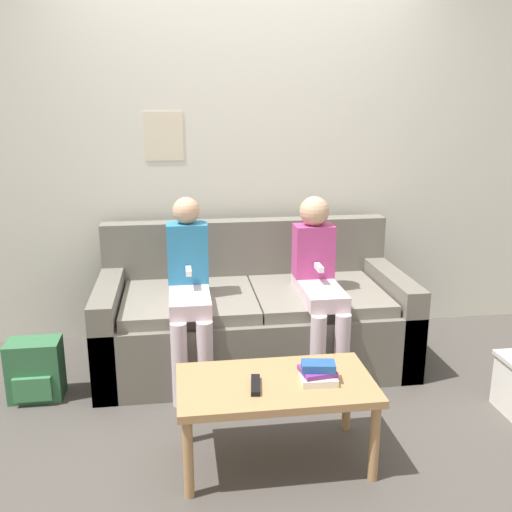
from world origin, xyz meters
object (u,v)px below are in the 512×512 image
(tv_remote, at_px, (256,385))
(backpack, at_px, (35,370))
(couch, at_px, (253,318))
(person_right, at_px, (318,277))
(coffee_table, at_px, (276,391))
(person_left, at_px, (189,284))

(tv_remote, height_order, backpack, tv_remote)
(couch, distance_m, person_right, 0.54)
(coffee_table, relative_size, person_right, 0.83)
(couch, relative_size, backpack, 5.59)
(backpack, bearing_deg, person_left, 6.97)
(coffee_table, xyz_separation_m, tv_remote, (-0.10, -0.04, 0.06))
(person_left, bearing_deg, tv_remote, -73.98)
(tv_remote, bearing_deg, person_left, 113.91)
(couch, bearing_deg, person_right, -30.19)
(couch, xyz_separation_m, person_left, (-0.41, -0.22, 0.32))
(person_left, distance_m, backpack, 0.99)
(tv_remote, distance_m, backpack, 1.42)
(person_left, xyz_separation_m, backpack, (-0.88, -0.11, -0.44))
(person_left, xyz_separation_m, tv_remote, (0.26, -0.92, -0.19))
(tv_remote, bearing_deg, coffee_table, 31.76)
(couch, bearing_deg, person_left, -151.87)
(coffee_table, bearing_deg, couch, 87.68)
(tv_remote, bearing_deg, person_right, 68.79)
(person_right, bearing_deg, couch, 149.81)
(person_right, relative_size, backpack, 3.14)
(person_right, bearing_deg, person_left, -179.83)
(person_left, bearing_deg, couch, 28.13)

